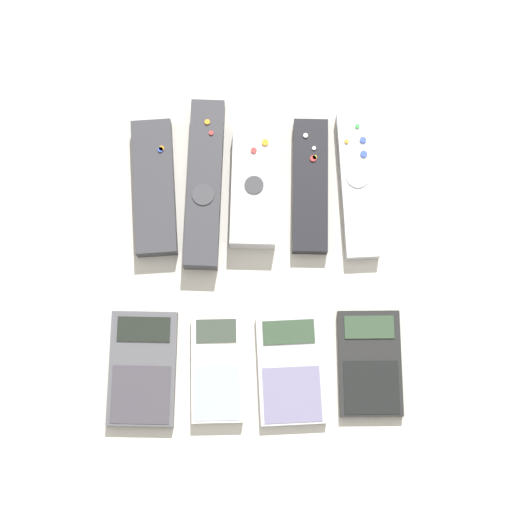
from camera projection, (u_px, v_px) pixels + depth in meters
ground_plane at (256, 289)px, 1.08m from camera, size 3.00×3.00×0.00m
remote_0 at (156, 187)px, 1.09m from camera, size 0.06×0.18×0.02m
remote_1 at (206, 184)px, 1.09m from camera, size 0.05×0.22×0.03m
remote_2 at (259, 185)px, 1.09m from camera, size 0.06×0.16×0.03m
remote_3 at (312, 186)px, 1.10m from camera, size 0.05×0.18×0.02m
remote_4 at (359, 185)px, 1.10m from camera, size 0.05×0.19×0.02m
calculator_0 at (144, 368)px, 1.05m from camera, size 0.09×0.14×0.01m
calculator_1 at (218, 368)px, 1.05m from camera, size 0.06×0.13×0.02m
calculator_2 at (292, 369)px, 1.05m from camera, size 0.08×0.14×0.01m
calculator_3 at (371, 363)px, 1.05m from camera, size 0.08×0.13×0.01m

